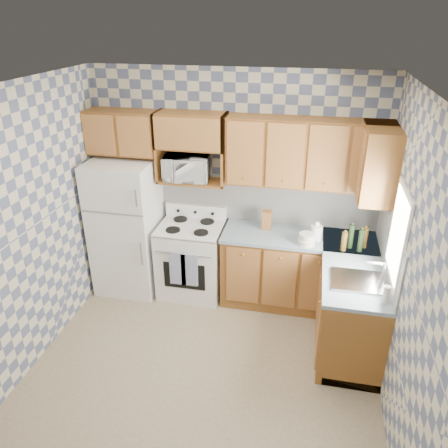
% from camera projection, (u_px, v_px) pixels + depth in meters
% --- Properties ---
extents(floor, '(3.40, 3.40, 0.00)m').
position_uv_depth(floor, '(204.00, 367.00, 4.40)').
color(floor, '#7C6B52').
rests_on(floor, ground).
extents(back_wall, '(3.40, 0.02, 2.70)m').
position_uv_depth(back_wall, '(234.00, 186.00, 5.21)').
color(back_wall, '#515A78').
rests_on(back_wall, ground).
extents(right_wall, '(0.02, 3.20, 2.70)m').
position_uv_depth(right_wall, '(406.00, 271.00, 3.49)').
color(right_wall, '#515A78').
rests_on(right_wall, ground).
extents(backsplash_back, '(2.60, 0.02, 0.56)m').
position_uv_depth(backsplash_back, '(267.00, 200.00, 5.20)').
color(backsplash_back, white).
rests_on(backsplash_back, back_wall).
extents(backsplash_right, '(0.02, 1.60, 0.56)m').
position_uv_depth(backsplash_right, '(389.00, 241.00, 4.26)').
color(backsplash_right, white).
rests_on(backsplash_right, right_wall).
extents(refrigerator, '(0.75, 0.70, 1.68)m').
position_uv_depth(refrigerator, '(127.00, 227.00, 5.36)').
color(refrigerator, white).
rests_on(refrigerator, floor).
extents(stove_body, '(0.76, 0.65, 0.90)m').
position_uv_depth(stove_body, '(192.00, 260.00, 5.41)').
color(stove_body, white).
rests_on(stove_body, floor).
extents(cooktop, '(0.76, 0.65, 0.02)m').
position_uv_depth(cooktop, '(190.00, 227.00, 5.21)').
color(cooktop, silver).
rests_on(cooktop, stove_body).
extents(backguard, '(0.76, 0.08, 0.17)m').
position_uv_depth(backguard, '(196.00, 211.00, 5.41)').
color(backguard, white).
rests_on(backguard, cooktop).
extents(dish_towel_left, '(0.20, 0.02, 0.41)m').
position_uv_depth(dish_towel_left, '(178.00, 269.00, 5.09)').
color(dish_towel_left, navy).
rests_on(dish_towel_left, stove_body).
extents(dish_towel_right, '(0.20, 0.02, 0.41)m').
position_uv_depth(dish_towel_right, '(189.00, 270.00, 5.06)').
color(dish_towel_right, navy).
rests_on(dish_towel_right, stove_body).
extents(base_cabinets_back, '(1.75, 0.60, 0.88)m').
position_uv_depth(base_cabinets_back, '(297.00, 271.00, 5.20)').
color(base_cabinets_back, brown).
rests_on(base_cabinets_back, floor).
extents(base_cabinets_right, '(0.60, 1.60, 0.88)m').
position_uv_depth(base_cabinets_right, '(349.00, 302.00, 4.65)').
color(base_cabinets_right, brown).
rests_on(base_cabinets_right, floor).
extents(countertop_back, '(1.77, 0.63, 0.04)m').
position_uv_depth(countertop_back, '(300.00, 237.00, 4.99)').
color(countertop_back, gray).
rests_on(countertop_back, base_cabinets_back).
extents(countertop_right, '(0.63, 1.60, 0.04)m').
position_uv_depth(countertop_right, '(354.00, 265.00, 4.45)').
color(countertop_right, gray).
rests_on(countertop_right, base_cabinets_right).
extents(upper_cabinets_back, '(1.75, 0.33, 0.74)m').
position_uv_depth(upper_cabinets_back, '(307.00, 153.00, 4.70)').
color(upper_cabinets_back, brown).
rests_on(upper_cabinets_back, back_wall).
extents(upper_cabinets_fridge, '(0.82, 0.33, 0.50)m').
position_uv_depth(upper_cabinets_fridge, '(123.00, 132.00, 5.04)').
color(upper_cabinets_fridge, brown).
rests_on(upper_cabinets_fridge, back_wall).
extents(upper_cabinets_right, '(0.33, 0.70, 0.74)m').
position_uv_depth(upper_cabinets_right, '(378.00, 163.00, 4.40)').
color(upper_cabinets_right, brown).
rests_on(upper_cabinets_right, right_wall).
extents(microwave_shelf, '(0.80, 0.33, 0.03)m').
position_uv_depth(microwave_shelf, '(193.00, 181.00, 5.12)').
color(microwave_shelf, brown).
rests_on(microwave_shelf, back_wall).
extents(microwave, '(0.56, 0.41, 0.29)m').
position_uv_depth(microwave, '(187.00, 168.00, 5.06)').
color(microwave, white).
rests_on(microwave, microwave_shelf).
extents(sink, '(0.48, 0.40, 0.03)m').
position_uv_depth(sink, '(357.00, 281.00, 4.13)').
color(sink, '#B7B7BC').
rests_on(sink, countertop_right).
extents(window, '(0.02, 0.66, 0.86)m').
position_uv_depth(window, '(398.00, 235.00, 3.85)').
color(window, silver).
rests_on(window, right_wall).
extents(bottle_0, '(0.06, 0.06, 0.27)m').
position_uv_depth(bottle_0, '(351.00, 236.00, 4.67)').
color(bottle_0, black).
rests_on(bottle_0, countertop_back).
extents(bottle_1, '(0.06, 0.06, 0.25)m').
position_uv_depth(bottle_1, '(361.00, 241.00, 4.61)').
color(bottle_1, black).
rests_on(bottle_1, countertop_back).
extents(bottle_2, '(0.06, 0.06, 0.24)m').
position_uv_depth(bottle_2, '(365.00, 237.00, 4.69)').
color(bottle_2, '#513914').
rests_on(bottle_2, countertop_back).
extents(bottle_3, '(0.06, 0.06, 0.22)m').
position_uv_depth(bottle_3, '(344.00, 241.00, 4.63)').
color(bottle_3, '#513914').
rests_on(bottle_3, countertop_back).
extents(knife_block, '(0.10, 0.10, 0.23)m').
position_uv_depth(knife_block, '(267.00, 220.00, 5.10)').
color(knife_block, brown).
rests_on(knife_block, countertop_back).
extents(electric_kettle, '(0.13, 0.13, 0.17)m').
position_uv_depth(electric_kettle, '(316.00, 233.00, 4.86)').
color(electric_kettle, white).
rests_on(electric_kettle, countertop_back).
extents(food_containers, '(0.19, 0.19, 0.13)m').
position_uv_depth(food_containers, '(307.00, 239.00, 4.77)').
color(food_containers, beige).
rests_on(food_containers, countertop_back).
extents(soap_bottle, '(0.06, 0.06, 0.17)m').
position_uv_depth(soap_bottle, '(386.00, 295.00, 3.80)').
color(soap_bottle, beige).
rests_on(soap_bottle, countertop_right).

